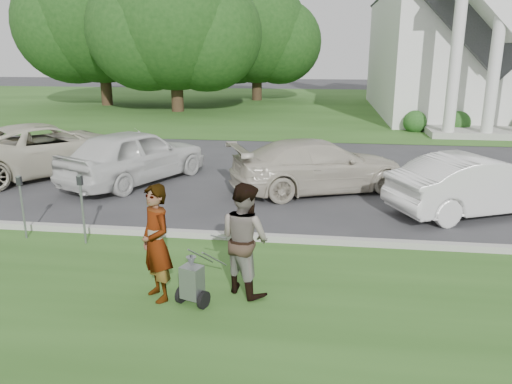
% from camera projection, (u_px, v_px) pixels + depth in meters
% --- Properties ---
extents(ground, '(120.00, 120.00, 0.00)m').
position_uv_depth(ground, '(259.00, 252.00, 9.63)').
color(ground, '#333335').
rests_on(ground, ground).
extents(grass_strip, '(80.00, 7.00, 0.01)m').
position_uv_depth(grass_strip, '(231.00, 336.00, 6.77)').
color(grass_strip, '#2C521C').
rests_on(grass_strip, ground).
extents(church_lawn, '(80.00, 30.00, 0.01)m').
position_uv_depth(church_lawn, '(307.00, 105.00, 35.37)').
color(church_lawn, '#2C521C').
rests_on(church_lawn, ground).
extents(curb, '(80.00, 0.18, 0.15)m').
position_uv_depth(curb, '(262.00, 238.00, 10.14)').
color(curb, '#9E9E93').
rests_on(curb, ground).
extents(church, '(9.19, 19.00, 24.10)m').
position_uv_depth(church, '(464.00, 11.00, 28.89)').
color(church, white).
rests_on(church, ground).
extents(tree_left, '(10.63, 8.40, 9.71)m').
position_uv_depth(tree_left, '(174.00, 27.00, 30.21)').
color(tree_left, '#332316').
rests_on(tree_left, ground).
extents(tree_far, '(11.64, 9.20, 10.73)m').
position_uv_depth(tree_far, '(101.00, 20.00, 33.68)').
color(tree_far, '#332316').
rests_on(tree_far, ground).
extents(tree_back, '(9.61, 7.60, 8.89)m').
position_uv_depth(tree_back, '(257.00, 37.00, 37.43)').
color(tree_back, '#332316').
rests_on(tree_back, ground).
extents(striping_cart, '(0.67, 1.00, 0.86)m').
position_uv_depth(striping_cart, '(193.00, 283.00, 7.51)').
color(striping_cart, black).
rests_on(striping_cart, ground).
extents(person_left, '(0.78, 0.79, 1.83)m').
position_uv_depth(person_left, '(156.00, 244.00, 7.57)').
color(person_left, '#999999').
rests_on(person_left, ground).
extents(person_right, '(1.11, 1.08, 1.80)m').
position_uv_depth(person_right, '(245.00, 239.00, 7.79)').
color(person_right, '#999999').
rests_on(person_right, ground).
extents(parking_meter_near, '(0.10, 0.09, 1.43)m').
position_uv_depth(parking_meter_near, '(82.00, 201.00, 9.78)').
color(parking_meter_near, gray).
rests_on(parking_meter_near, ground).
extents(parking_meter_far, '(0.10, 0.09, 1.33)m').
position_uv_depth(parking_meter_far, '(22.00, 200.00, 10.07)').
color(parking_meter_far, gray).
rests_on(parking_meter_far, ground).
extents(car_a, '(5.50, 6.11, 1.58)m').
position_uv_depth(car_a, '(46.00, 148.00, 15.59)').
color(car_a, beige).
rests_on(car_a, ground).
extents(car_b, '(3.71, 5.05, 1.60)m').
position_uv_depth(car_b, '(135.00, 155.00, 14.51)').
color(car_b, silver).
rests_on(car_b, ground).
extents(car_c, '(5.27, 3.80, 1.42)m').
position_uv_depth(car_c, '(319.00, 166.00, 13.63)').
color(car_c, beige).
rests_on(car_c, ground).
extents(car_d, '(4.51, 3.14, 1.41)m').
position_uv_depth(car_d, '(478.00, 185.00, 11.72)').
color(car_d, silver).
rests_on(car_d, ground).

